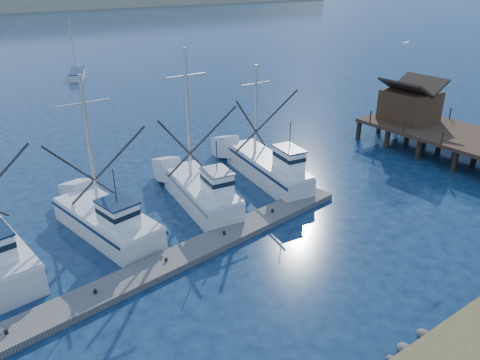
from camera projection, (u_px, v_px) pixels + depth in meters
name	position (u px, v px, depth m)	size (l,w,h in m)	color
ground	(337.00, 295.00, 22.48)	(500.00, 500.00, 0.00)	#0B1B34
floating_dock	(150.00, 271.00, 23.96)	(27.76, 1.85, 0.37)	#69635E
timber_pier	(445.00, 123.00, 39.16)	(7.00, 20.00, 8.00)	black
trawler_fleet	(113.00, 218.00, 27.41)	(28.10, 9.25, 10.07)	silver
sailboat_near	(77.00, 74.00, 67.82)	(4.22, 7.05, 8.10)	silver
flying_gull	(404.00, 43.00, 33.39)	(0.98, 0.18, 0.18)	white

